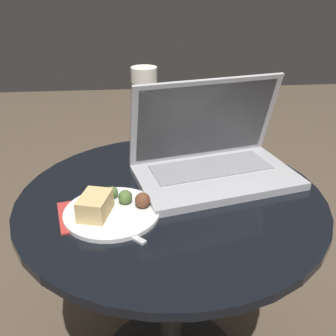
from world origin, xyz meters
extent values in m
cylinder|color=black|center=(0.00, 0.00, 0.28)|extent=(0.06, 0.06, 0.53)
cylinder|color=black|center=(0.00, 0.00, 0.55)|extent=(0.68, 0.68, 0.02)
cube|color=#B7332D|center=(-0.15, -0.05, 0.57)|extent=(0.19, 0.15, 0.00)
cube|color=#B2B2B7|center=(0.11, 0.06, 0.57)|extent=(0.41, 0.30, 0.02)
cube|color=gray|center=(0.11, 0.09, 0.58)|extent=(0.31, 0.17, 0.00)
cube|color=#B2B2B7|center=(0.10, 0.14, 0.69)|extent=(0.38, 0.15, 0.22)
cube|color=black|center=(0.10, 0.14, 0.69)|extent=(0.35, 0.13, 0.19)
cylinder|color=gold|center=(-0.05, 0.22, 0.66)|extent=(0.06, 0.06, 0.20)
cylinder|color=white|center=(-0.05, 0.22, 0.78)|extent=(0.06, 0.06, 0.04)
cylinder|color=white|center=(-0.13, -0.06, 0.57)|extent=(0.20, 0.20, 0.01)
cube|color=#DBB775|center=(-0.16, -0.08, 0.59)|extent=(0.07, 0.09, 0.04)
sphere|color=#9E5B38|center=(-0.17, -0.01, 0.58)|extent=(0.03, 0.03, 0.03)
sphere|color=#4C6B33|center=(-0.10, -0.04, 0.59)|extent=(0.03, 0.03, 0.03)
sphere|color=#4C6B33|center=(-0.13, -0.01, 0.59)|extent=(0.03, 0.03, 0.03)
sphere|color=brown|center=(-0.07, -0.06, 0.59)|extent=(0.03, 0.03, 0.03)
cube|color=silver|center=(-0.11, -0.13, 0.57)|extent=(0.09, 0.09, 0.00)
cube|color=silver|center=(-0.17, -0.07, 0.57)|extent=(0.05, 0.05, 0.00)
camera|label=1|loc=(-0.08, -0.75, 1.01)|focal=42.00mm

